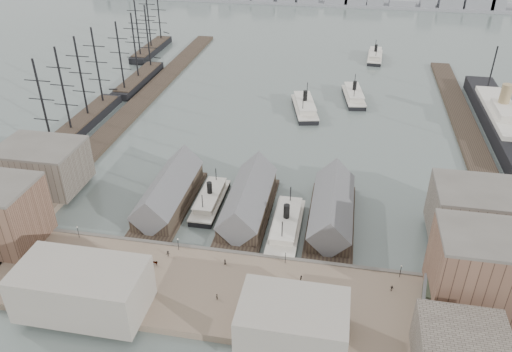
% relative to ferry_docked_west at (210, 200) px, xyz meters
% --- Properties ---
extents(ground, '(900.00, 900.00, 0.00)m').
position_rel_ferry_docked_west_xyz_m(ground, '(13.00, -19.02, -2.13)').
color(ground, '#525F5B').
rests_on(ground, ground).
extents(quay, '(180.00, 30.00, 2.00)m').
position_rel_ferry_docked_west_xyz_m(quay, '(13.00, -39.02, -1.13)').
color(quay, '#7B6653').
rests_on(quay, ground).
extents(seawall, '(180.00, 1.20, 2.30)m').
position_rel_ferry_docked_west_xyz_m(seawall, '(13.00, -24.22, -0.98)').
color(seawall, '#59544C').
rests_on(seawall, ground).
extents(west_wharf, '(10.00, 220.00, 1.60)m').
position_rel_ferry_docked_west_xyz_m(west_wharf, '(-55.00, 80.98, -1.33)').
color(west_wharf, '#2D231C').
rests_on(west_wharf, ground).
extents(east_wharf, '(10.00, 180.00, 1.60)m').
position_rel_ferry_docked_west_xyz_m(east_wharf, '(91.00, 70.98, -1.33)').
color(east_wharf, '#2D231C').
rests_on(east_wharf, ground).
extents(ferry_shed_west, '(14.00, 42.00, 12.60)m').
position_rel_ferry_docked_west_xyz_m(ferry_shed_west, '(-13.00, -2.15, 2.51)').
color(ferry_shed_west, '#2D231C').
rests_on(ferry_shed_west, ground).
extents(ferry_shed_center, '(14.00, 42.00, 12.60)m').
position_rel_ferry_docked_west_xyz_m(ferry_shed_center, '(13.00, -2.15, 2.51)').
color(ferry_shed_center, '#2D231C').
rests_on(ferry_shed_center, ground).
extents(ferry_shed_east, '(14.00, 42.00, 12.60)m').
position_rel_ferry_docked_west_xyz_m(ferry_shed_east, '(39.00, -2.15, 2.51)').
color(ferry_shed_east, '#2D231C').
rests_on(ferry_shed_east, ground).
extents(warehouse_west_back, '(26.00, 20.00, 14.00)m').
position_rel_ferry_docked_west_xyz_m(warehouse_west_back, '(-57.00, -1.02, 6.87)').
color(warehouse_west_back, '#60564C').
rests_on(warehouse_west_back, west_land).
extents(warehouse_east_front, '(30.00, 18.00, 19.00)m').
position_rel_ferry_docked_west_xyz_m(warehouse_east_front, '(79.00, -31.02, 9.37)').
color(warehouse_east_front, brown).
rests_on(warehouse_east_front, east_land).
extents(warehouse_east_back, '(28.00, 20.00, 15.00)m').
position_rel_ferry_docked_west_xyz_m(warehouse_east_back, '(81.00, -4.02, 7.37)').
color(warehouse_east_back, '#60564C').
rests_on(warehouse_east_back, east_land).
extents(street_bldg_center, '(24.00, 16.00, 10.00)m').
position_rel_ferry_docked_west_xyz_m(street_bldg_center, '(33.00, -51.02, 4.87)').
color(street_bldg_center, gray).
rests_on(street_bldg_center, quay).
extents(street_bldg_west, '(30.00, 16.00, 12.00)m').
position_rel_ferry_docked_west_xyz_m(street_bldg_west, '(-17.00, -51.02, 5.87)').
color(street_bldg_west, gray).
rests_on(street_bldg_west, quay).
extents(street_bldg_east, '(18.00, 14.00, 11.00)m').
position_rel_ferry_docked_west_xyz_m(street_bldg_east, '(68.00, -52.02, 5.37)').
color(street_bldg_east, '#60564C').
rests_on(street_bldg_east, quay).
extents(lamp_post_far_w, '(0.44, 0.44, 3.92)m').
position_rel_ferry_docked_west_xyz_m(lamp_post_far_w, '(-32.00, -26.02, 2.58)').
color(lamp_post_far_w, black).
rests_on(lamp_post_far_w, quay).
extents(lamp_post_near_w, '(0.44, 0.44, 3.92)m').
position_rel_ferry_docked_west_xyz_m(lamp_post_near_w, '(-2.00, -26.02, 2.58)').
color(lamp_post_near_w, black).
rests_on(lamp_post_near_w, quay).
extents(lamp_post_near_e, '(0.44, 0.44, 3.92)m').
position_rel_ferry_docked_west_xyz_m(lamp_post_near_e, '(28.00, -26.02, 2.58)').
color(lamp_post_near_e, black).
rests_on(lamp_post_near_e, quay).
extents(lamp_post_far_e, '(0.44, 0.44, 3.92)m').
position_rel_ferry_docked_west_xyz_m(lamp_post_far_e, '(58.00, -26.02, 2.58)').
color(lamp_post_far_e, black).
rests_on(lamp_post_far_e, quay).
extents(ferry_docked_west, '(7.65, 25.49, 9.10)m').
position_rel_ferry_docked_west_xyz_m(ferry_docked_west, '(0.00, 0.00, 0.00)').
color(ferry_docked_west, black).
rests_on(ferry_docked_west, ground).
extents(ferry_docked_east, '(8.59, 28.62, 10.22)m').
position_rel_ferry_docked_west_xyz_m(ferry_docked_east, '(26.00, -9.63, 0.26)').
color(ferry_docked_east, black).
rests_on(ferry_docked_east, ground).
extents(ferry_open_near, '(15.60, 31.14, 10.67)m').
position_rel_ferry_docked_west_xyz_m(ferry_open_near, '(22.15, 81.29, 0.37)').
color(ferry_open_near, black).
rests_on(ferry_open_near, ground).
extents(ferry_open_mid, '(12.52, 28.55, 9.85)m').
position_rel_ferry_docked_west_xyz_m(ferry_open_mid, '(43.74, 100.02, 0.18)').
color(ferry_open_mid, black).
rests_on(ferry_open_mid, ground).
extents(ferry_open_far, '(9.34, 26.90, 9.47)m').
position_rel_ferry_docked_west_xyz_m(ferry_open_far, '(54.79, 165.31, 0.09)').
color(ferry_open_far, black).
rests_on(ferry_open_far, ground).
extents(sailing_ship_near, '(9.09, 62.62, 37.37)m').
position_rel_ferry_docked_west_xyz_m(sailing_ship_near, '(-68.83, 45.33, 0.61)').
color(sailing_ship_near, black).
rests_on(sailing_ship_near, ground).
extents(sailing_ship_mid, '(8.67, 50.11, 35.65)m').
position_rel_ferry_docked_west_xyz_m(sailing_ship_mid, '(-66.12, 102.62, 0.42)').
color(sailing_ship_mid, black).
rests_on(sailing_ship_mid, ground).
extents(sailing_ship_far, '(8.86, 49.25, 36.44)m').
position_rel_ferry_docked_west_xyz_m(sailing_ship_far, '(-79.04, 154.65, 0.50)').
color(sailing_ship_far, black).
rests_on(sailing_ship_far, ground).
extents(ocean_steamer, '(12.87, 94.07, 18.81)m').
position_rel_ferry_docked_west_xyz_m(ocean_steamer, '(105.00, 80.81, 1.91)').
color(ocean_steamer, black).
rests_on(ocean_steamer, ground).
extents(tram, '(4.38, 10.80, 3.74)m').
position_rel_ferry_docked_west_xyz_m(tram, '(64.08, -32.99, 1.78)').
color(tram, black).
rests_on(tram, quay).
extents(horse_cart_left, '(4.40, 3.85, 1.43)m').
position_rel_ferry_docked_west_xyz_m(horse_cart_left, '(-26.72, -37.37, 0.63)').
color(horse_cart_left, black).
rests_on(horse_cart_left, quay).
extents(horse_cart_center, '(4.93, 1.65, 1.64)m').
position_rel_ferry_docked_west_xyz_m(horse_cart_center, '(-6.94, -33.51, 0.69)').
color(horse_cart_center, black).
rests_on(horse_cart_center, quay).
extents(horse_cart_right, '(4.72, 2.16, 1.53)m').
position_rel_ferry_docked_west_xyz_m(horse_cart_right, '(24.52, -41.12, 0.65)').
color(horse_cart_right, black).
rests_on(horse_cart_right, quay).
extents(pedestrian_0, '(0.52, 0.69, 1.82)m').
position_rel_ferry_docked_west_xyz_m(pedestrian_0, '(-28.62, -32.30, 0.78)').
color(pedestrian_0, black).
rests_on(pedestrian_0, quay).
extents(pedestrian_1, '(1.01, 1.01, 1.66)m').
position_rel_ferry_docked_west_xyz_m(pedestrian_1, '(-26.50, -41.43, 0.69)').
color(pedestrian_1, black).
rests_on(pedestrian_1, quay).
extents(pedestrian_2, '(1.32, 1.10, 1.78)m').
position_rel_ferry_docked_west_xyz_m(pedestrian_2, '(-3.93, -29.23, 0.76)').
color(pedestrian_2, black).
rests_on(pedestrian_2, quay).
extents(pedestrian_3, '(0.75, 0.99, 1.57)m').
position_rel_ferry_docked_west_xyz_m(pedestrian_3, '(-5.80, -41.35, 0.65)').
color(pedestrian_3, black).
rests_on(pedestrian_3, quay).
extents(pedestrian_4, '(0.79, 0.91, 1.58)m').
position_rel_ferry_docked_west_xyz_m(pedestrian_4, '(12.19, -29.55, 0.66)').
color(pedestrian_4, black).
rests_on(pedestrian_4, quay).
extents(pedestrian_5, '(0.71, 0.78, 1.75)m').
position_rel_ferry_docked_west_xyz_m(pedestrian_5, '(13.36, -42.68, 0.74)').
color(pedestrian_5, black).
rests_on(pedestrian_5, quay).
extents(pedestrian_6, '(0.91, 1.04, 1.82)m').
position_rel_ferry_docked_west_xyz_m(pedestrian_6, '(33.03, -32.26, 0.78)').
color(pedestrian_6, black).
rests_on(pedestrian_6, quay).
extents(pedestrian_7, '(0.86, 1.22, 1.72)m').
position_rel_ferry_docked_west_xyz_m(pedestrian_7, '(43.67, -44.15, 0.73)').
color(pedestrian_7, black).
rests_on(pedestrian_7, quay).
extents(pedestrian_8, '(1.01, 0.67, 1.60)m').
position_rel_ferry_docked_west_xyz_m(pedestrian_8, '(55.70, -31.47, 0.66)').
color(pedestrian_8, black).
rests_on(pedestrian_8, quay).
extents(pedestrian_9, '(0.65, 0.87, 1.61)m').
position_rel_ferry_docked_west_xyz_m(pedestrian_9, '(69.82, -40.86, 0.67)').
color(pedestrian_9, black).
rests_on(pedestrian_9, quay).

